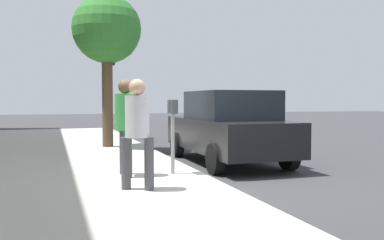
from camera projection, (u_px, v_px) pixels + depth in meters
The scene contains 8 objects.
ground_plane at pixel (209, 184), 7.74m from camera, with size 80.00×80.00×0.00m, color #38383A.
sidewalk_slab at pixel (37, 191), 6.78m from camera, with size 28.00×6.00×0.15m, color #B7B2A8.
parking_meter at pixel (173, 121), 7.90m from camera, with size 0.36×0.12×1.41m.
pedestrian_at_meter at pixel (125, 119), 7.69m from camera, with size 0.54×0.39×1.79m.
pedestrian_bystander at pixel (137, 125), 6.48m from camera, with size 0.38×0.48×1.73m.
parked_sedan_near at pixel (228, 127), 10.21m from camera, with size 4.41×1.99×1.77m.
street_tree at pixel (107, 31), 12.39m from camera, with size 2.04×2.04×4.54m.
traffic_signal at pixel (109, 74), 16.40m from camera, with size 0.24×0.44×3.60m.
Camera 1 is at (-7.17, 2.74, 1.56)m, focal length 38.97 mm.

